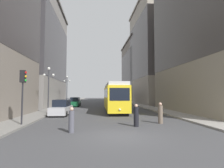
{
  "coord_description": "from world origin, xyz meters",
  "views": [
    {
      "loc": [
        -1.6,
        -10.38,
        2.48
      ],
      "look_at": [
        0.38,
        9.6,
        3.62
      ],
      "focal_mm": 28.18,
      "sensor_mm": 36.0,
      "label": 1
    }
  ],
  "objects_px": {
    "pedestrian_crossing_far": "(71,121)",
    "lamp_post_left_near": "(49,83)",
    "parked_car_left_near": "(75,102)",
    "pedestrian_crossing_near": "(136,116)",
    "lamp_post_left_far": "(67,86)",
    "transit_bus": "(120,96)",
    "pedestrian_on_sidewalk": "(160,114)",
    "parked_car_left_mid": "(62,108)",
    "streetcar": "(115,97)",
    "traffic_light_near_left": "(23,83)"
  },
  "relations": [
    {
      "from": "pedestrian_crossing_far",
      "to": "lamp_post_left_near",
      "type": "distance_m",
      "value": 12.21
    },
    {
      "from": "transit_bus",
      "to": "pedestrian_crossing_far",
      "type": "xyz_separation_m",
      "value": [
        -7.84,
        -32.0,
        -1.19
      ]
    },
    {
      "from": "transit_bus",
      "to": "pedestrian_crossing_near",
      "type": "distance_m",
      "value": 30.53
    },
    {
      "from": "parked_car_left_mid",
      "to": "lamp_post_left_near",
      "type": "height_order",
      "value": "lamp_post_left_near"
    },
    {
      "from": "traffic_light_near_left",
      "to": "pedestrian_on_sidewalk",
      "type": "bearing_deg",
      "value": 1.3
    },
    {
      "from": "streetcar",
      "to": "pedestrian_crossing_near",
      "type": "relative_size",
      "value": 7.57
    },
    {
      "from": "streetcar",
      "to": "traffic_light_near_left",
      "type": "bearing_deg",
      "value": -125.67
    },
    {
      "from": "pedestrian_on_sidewalk",
      "to": "streetcar",
      "type": "bearing_deg",
      "value": 77.45
    },
    {
      "from": "parked_car_left_near",
      "to": "pedestrian_crossing_far",
      "type": "xyz_separation_m",
      "value": [
        2.37,
        -23.95,
        -0.08
      ]
    },
    {
      "from": "pedestrian_on_sidewalk",
      "to": "traffic_light_near_left",
      "type": "xyz_separation_m",
      "value": [
        -11.06,
        -0.25,
        2.54
      ]
    },
    {
      "from": "transit_bus",
      "to": "lamp_post_left_far",
      "type": "distance_m",
      "value": 13.81
    },
    {
      "from": "transit_bus",
      "to": "pedestrian_on_sidewalk",
      "type": "xyz_separation_m",
      "value": [
        -0.83,
        -29.2,
        -1.13
      ]
    },
    {
      "from": "parked_car_left_near",
      "to": "pedestrian_crossing_near",
      "type": "relative_size",
      "value": 2.77
    },
    {
      "from": "traffic_light_near_left",
      "to": "lamp_post_left_near",
      "type": "distance_m",
      "value": 8.47
    },
    {
      "from": "parked_car_left_mid",
      "to": "pedestrian_crossing_far",
      "type": "height_order",
      "value": "parked_car_left_mid"
    },
    {
      "from": "pedestrian_crossing_near",
      "to": "lamp_post_left_far",
      "type": "height_order",
      "value": "lamp_post_left_far"
    },
    {
      "from": "transit_bus",
      "to": "parked_car_left_near",
      "type": "height_order",
      "value": "transit_bus"
    },
    {
      "from": "pedestrian_crossing_far",
      "to": "lamp_post_left_far",
      "type": "relative_size",
      "value": 0.27
    },
    {
      "from": "lamp_post_left_far",
      "to": "parked_car_left_near",
      "type": "bearing_deg",
      "value": -43.08
    },
    {
      "from": "pedestrian_crossing_far",
      "to": "traffic_light_near_left",
      "type": "xyz_separation_m",
      "value": [
        -4.05,
        2.55,
        2.6
      ]
    },
    {
      "from": "parked_car_left_mid",
      "to": "pedestrian_crossing_near",
      "type": "bearing_deg",
      "value": -45.46
    },
    {
      "from": "streetcar",
      "to": "pedestrian_on_sidewalk",
      "type": "height_order",
      "value": "streetcar"
    },
    {
      "from": "transit_bus",
      "to": "parked_car_left_near",
      "type": "xyz_separation_m",
      "value": [
        -10.21,
        -8.05,
        -1.1
      ]
    },
    {
      "from": "pedestrian_crossing_near",
      "to": "lamp_post_left_near",
      "type": "distance_m",
      "value": 13.28
    },
    {
      "from": "parked_car_left_near",
      "to": "pedestrian_crossing_far",
      "type": "relative_size",
      "value": 2.9
    },
    {
      "from": "pedestrian_on_sidewalk",
      "to": "pedestrian_crossing_far",
      "type": "bearing_deg",
      "value": 175.48
    },
    {
      "from": "transit_bus",
      "to": "pedestrian_on_sidewalk",
      "type": "relative_size",
      "value": 6.3
    },
    {
      "from": "pedestrian_crossing_near",
      "to": "traffic_light_near_left",
      "type": "height_order",
      "value": "traffic_light_near_left"
    },
    {
      "from": "traffic_light_near_left",
      "to": "lamp_post_left_far",
      "type": "relative_size",
      "value": 0.68
    },
    {
      "from": "pedestrian_crossing_far",
      "to": "streetcar",
      "type": "bearing_deg",
      "value": 119.69
    },
    {
      "from": "traffic_light_near_left",
      "to": "parked_car_left_near",
      "type": "bearing_deg",
      "value": 85.5
    },
    {
      "from": "streetcar",
      "to": "parked_car_left_near",
      "type": "distance_m",
      "value": 12.36
    },
    {
      "from": "streetcar",
      "to": "transit_bus",
      "type": "relative_size",
      "value": 1.17
    },
    {
      "from": "pedestrian_crossing_near",
      "to": "traffic_light_near_left",
      "type": "relative_size",
      "value": 0.41
    },
    {
      "from": "parked_car_left_mid",
      "to": "lamp_post_left_far",
      "type": "bearing_deg",
      "value": 99.83
    },
    {
      "from": "parked_car_left_mid",
      "to": "lamp_post_left_near",
      "type": "bearing_deg",
      "value": 146.75
    },
    {
      "from": "pedestrian_crossing_near",
      "to": "parked_car_left_mid",
      "type": "bearing_deg",
      "value": 102.84
    },
    {
      "from": "parked_car_left_mid",
      "to": "pedestrian_on_sidewalk",
      "type": "bearing_deg",
      "value": -32.88
    },
    {
      "from": "pedestrian_crossing_far",
      "to": "pedestrian_on_sidewalk",
      "type": "relative_size",
      "value": 0.93
    },
    {
      "from": "transit_bus",
      "to": "lamp_post_left_far",
      "type": "relative_size",
      "value": 1.82
    },
    {
      "from": "streetcar",
      "to": "lamp_post_left_near",
      "type": "height_order",
      "value": "lamp_post_left_near"
    },
    {
      "from": "lamp_post_left_near",
      "to": "parked_car_left_near",
      "type": "bearing_deg",
      "value": 81.64
    },
    {
      "from": "parked_car_left_mid",
      "to": "pedestrian_crossing_far",
      "type": "xyz_separation_m",
      "value": [
        2.37,
        -9.6,
        -0.08
      ]
    },
    {
      "from": "lamp_post_left_near",
      "to": "parked_car_left_mid",
      "type": "bearing_deg",
      "value": -36.35
    },
    {
      "from": "parked_car_left_near",
      "to": "pedestrian_crossing_near",
      "type": "bearing_deg",
      "value": -70.87
    },
    {
      "from": "transit_bus",
      "to": "pedestrian_crossing_near",
      "type": "height_order",
      "value": "transit_bus"
    },
    {
      "from": "parked_car_left_near",
      "to": "transit_bus",
      "type": "bearing_deg",
      "value": 39.92
    },
    {
      "from": "parked_car_left_near",
      "to": "lamp_post_left_near",
      "type": "height_order",
      "value": "lamp_post_left_near"
    },
    {
      "from": "pedestrian_crossing_far",
      "to": "lamp_post_left_far",
      "type": "distance_m",
      "value": 26.29
    },
    {
      "from": "parked_car_left_mid",
      "to": "streetcar",
      "type": "bearing_deg",
      "value": 34.17
    }
  ]
}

